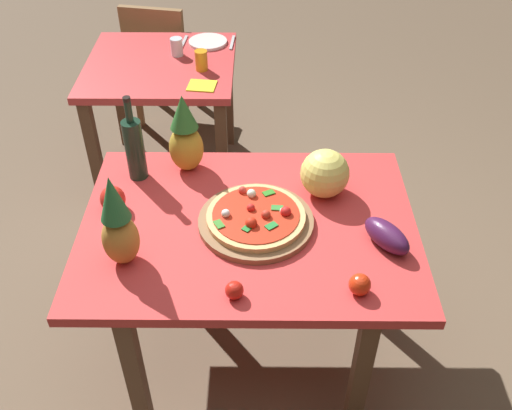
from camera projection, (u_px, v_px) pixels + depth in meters
ground_plane at (250, 346)px, 2.60m from camera, size 10.00×10.00×0.00m
display_table at (249, 240)px, 2.18m from camera, size 1.24×0.90×0.75m
background_table at (162, 83)px, 3.20m from camera, size 0.80×0.79×0.75m
dining_chair at (161, 57)px, 3.77m from camera, size 0.47×0.47×0.85m
pizza_board at (256, 222)px, 2.11m from camera, size 0.42×0.42×0.02m
pizza at (256, 216)px, 2.09m from camera, size 0.36×0.36×0.06m
wine_bottle at (135, 148)px, 2.25m from camera, size 0.08×0.08×0.36m
pineapple_left at (185, 137)px, 2.29m from camera, size 0.14×0.14×0.34m
pineapple_right at (118, 225)px, 1.87m from camera, size 0.12×0.12×0.36m
melon at (325, 173)px, 2.20m from camera, size 0.19×0.19×0.19m
bell_pepper at (113, 199)px, 2.15m from camera, size 0.10×0.10×0.10m
eggplant at (387, 236)px, 2.00m from camera, size 0.19×0.22×0.09m
tomato_at_corner at (360, 285)px, 1.84m from camera, size 0.07×0.07×0.07m
tomato_near_board at (234, 290)px, 1.83m from camera, size 0.06×0.06×0.06m
drinking_glass_juice at (201, 60)px, 3.02m from camera, size 0.07×0.07×0.11m
drinking_glass_water at (177, 47)px, 3.16m from camera, size 0.07×0.07×0.10m
dinner_plate at (208, 42)px, 3.30m from camera, size 0.22×0.22×0.02m
fork_utensil at (184, 42)px, 3.31m from camera, size 0.03×0.18×0.01m
knife_utensil at (232, 43)px, 3.31m from camera, size 0.03×0.18×0.01m
napkin_folded at (202, 86)px, 2.92m from camera, size 0.15×0.14×0.01m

